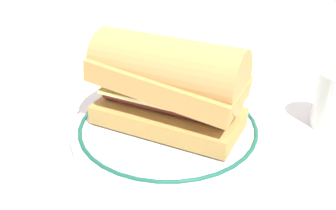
{
  "coord_description": "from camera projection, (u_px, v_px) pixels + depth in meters",
  "views": [
    {
      "loc": [
        0.2,
        -0.43,
        0.31
      ],
      "look_at": [
        -0.02,
        -0.01,
        0.04
      ],
      "focal_mm": 41.71,
      "sensor_mm": 36.0,
      "label": 1
    }
  ],
  "objects": [
    {
      "name": "ground_plane",
      "position": [
        185.0,
        132.0,
        0.57
      ],
      "size": [
        1.5,
        1.5,
        0.0
      ],
      "primitive_type": "plane",
      "color": "silver"
    },
    {
      "name": "plate",
      "position": [
        168.0,
        127.0,
        0.56
      ],
      "size": [
        0.28,
        0.28,
        0.01
      ],
      "color": "white",
      "rests_on": "ground_plane"
    },
    {
      "name": "sausage_sandwich",
      "position": [
        168.0,
        83.0,
        0.53
      ],
      "size": [
        0.21,
        0.11,
        0.13
      ],
      "rotation": [
        0.0,
        0.0,
        0.04
      ],
      "color": "tan",
      "rests_on": "plate"
    },
    {
      "name": "butter_knife",
      "position": [
        135.0,
        78.0,
        0.71
      ],
      "size": [
        0.15,
        0.02,
        0.01
      ],
      "color": "silver",
      "rests_on": "ground_plane"
    }
  ]
}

